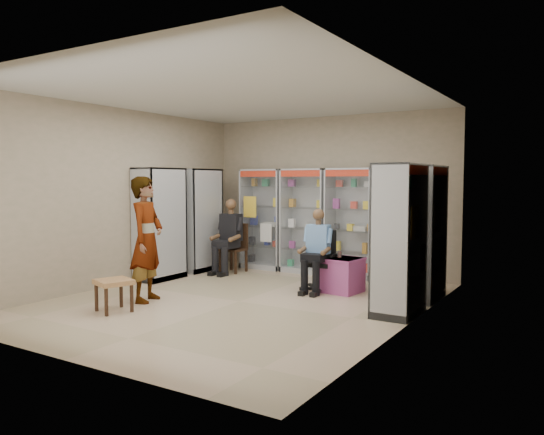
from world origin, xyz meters
The scene contains 18 objects.
floor centered at (0.00, 0.00, 0.00)m, with size 6.00×6.00×0.00m, color tan.
room_shell centered at (0.00, 0.00, 1.97)m, with size 5.02×6.02×3.01m.
cabinet_back_left centered at (-1.30, 2.73, 1.00)m, with size 0.90×0.50×2.00m, color #A8AAAF.
cabinet_back_mid centered at (-0.35, 2.73, 1.00)m, with size 0.90×0.50×2.00m, color #B6B8BE.
cabinet_back_right centered at (0.60, 2.73, 1.00)m, with size 0.90×0.50×2.00m, color #A5A6AC.
cabinet_right_far centered at (2.23, 1.60, 1.00)m, with size 0.50×0.90×2.00m, color #9FA2A6.
cabinet_right_near centered at (2.23, 0.50, 1.00)m, with size 0.50×0.90×2.00m, color #B1B3B8.
cabinet_left_far centered at (-2.23, 1.80, 1.00)m, with size 0.50×0.90×2.00m, color #B9BBC1.
cabinet_left_near centered at (-2.23, 0.70, 1.00)m, with size 0.50×0.90×2.00m, color #B5B8BD.
wooden_chair centered at (-1.55, 2.00, 0.47)m, with size 0.42×0.42×0.94m, color black.
seated_customer centered at (-1.55, 1.95, 0.67)m, with size 0.44×0.60×1.34m, color black, non-canonical shape.
office_chair centered at (0.66, 1.32, 0.49)m, with size 0.53×0.53×0.98m, color black.
seated_shopkeeper centered at (0.66, 1.27, 0.62)m, with size 0.41×0.57×1.24m, color #6E95D9, non-canonical shape.
pink_trunk centered at (1.00, 1.40, 0.27)m, with size 0.57×0.55×0.55m, color #AA4485.
tea_glass centered at (0.95, 1.43, 0.60)m, with size 0.07×0.07×0.11m, color #522507.
woven_stool_a centered at (1.67, 1.66, 0.22)m, with size 0.44×0.44×0.44m, color #B1854A.
woven_stool_b centered at (-1.10, -1.38, 0.22)m, with size 0.44×0.44×0.44m, color #AC7548.
standing_man centered at (-1.17, -0.68, 0.92)m, with size 0.67×0.44×1.84m, color gray.
Camera 1 is at (4.44, -6.28, 1.78)m, focal length 35.00 mm.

